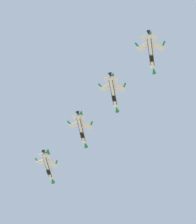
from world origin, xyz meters
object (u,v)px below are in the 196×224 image
Objects in this scene: fighter_jet_left_wing at (82,130)px; fighter_jet_left_outer at (151,52)px; fighter_jet_right_wing at (114,93)px; fighter_jet_lead at (48,167)px.

fighter_jet_left_outer is at bearing -40.36° from fighter_jet_left_wing.
fighter_jet_right_wing is at bearing -40.99° from fighter_jet_left_wing.
fighter_jet_left_wing is at bearing 139.64° from fighter_jet_left_outer.
fighter_jet_right_wing is (30.14, -26.33, 2.82)m from fighter_jet_lead.
fighter_jet_left_wing is 18.84m from fighter_jet_right_wing.
fighter_jet_lead is 40.12m from fighter_jet_right_wing.
fighter_jet_left_outer is (45.19, -39.08, 3.40)m from fighter_jet_lead.
fighter_jet_lead is at bearing 139.69° from fighter_jet_left_wing.
fighter_jet_left_outer is at bearing -39.77° from fighter_jet_right_wing.
fighter_jet_right_wing is at bearing -40.63° from fighter_jet_lead.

